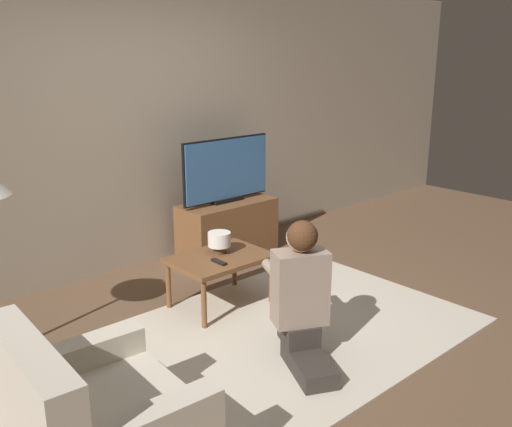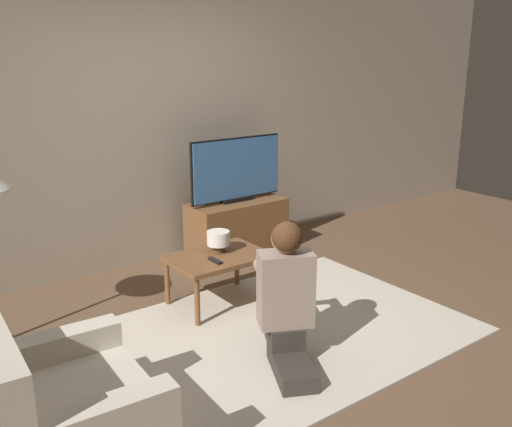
{
  "view_description": "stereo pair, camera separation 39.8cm",
  "coord_description": "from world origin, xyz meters",
  "px_view_note": "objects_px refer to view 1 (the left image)",
  "views": [
    {
      "loc": [
        -2.5,
        -2.6,
        1.95
      ],
      "look_at": [
        0.39,
        0.62,
        0.71
      ],
      "focal_mm": 40.0,
      "sensor_mm": 36.0,
      "label": 1
    },
    {
      "loc": [
        -2.19,
        -2.86,
        1.95
      ],
      "look_at": [
        0.39,
        0.62,
        0.71
      ],
      "focal_mm": 40.0,
      "sensor_mm": 36.0,
      "label": 2
    }
  ],
  "objects_px": {
    "coffee_table": "(220,262)",
    "table_lamp": "(219,241)",
    "tv": "(226,170)",
    "person_kneeling": "(301,294)"
  },
  "relations": [
    {
      "from": "tv",
      "to": "person_kneeling",
      "type": "distance_m",
      "value": 2.13
    },
    {
      "from": "coffee_table",
      "to": "table_lamp",
      "type": "xyz_separation_m",
      "value": [
        0.04,
        0.06,
        0.15
      ]
    },
    {
      "from": "person_kneeling",
      "to": "table_lamp",
      "type": "distance_m",
      "value": 1.07
    },
    {
      "from": "tv",
      "to": "coffee_table",
      "type": "distance_m",
      "value": 1.28
    },
    {
      "from": "tv",
      "to": "table_lamp",
      "type": "bearing_deg",
      "value": -132.23
    },
    {
      "from": "coffee_table",
      "to": "table_lamp",
      "type": "height_order",
      "value": "table_lamp"
    },
    {
      "from": "table_lamp",
      "to": "tv",
      "type": "bearing_deg",
      "value": 47.77
    },
    {
      "from": "coffee_table",
      "to": "tv",
      "type": "bearing_deg",
      "value": 48.15
    },
    {
      "from": "tv",
      "to": "coffee_table",
      "type": "bearing_deg",
      "value": -131.85
    },
    {
      "from": "person_kneeling",
      "to": "coffee_table",
      "type": "bearing_deg",
      "value": -71.33
    }
  ]
}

